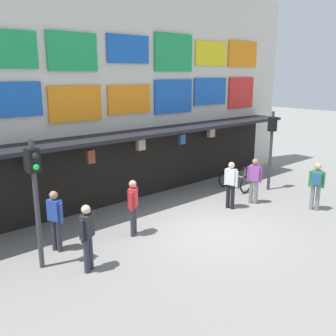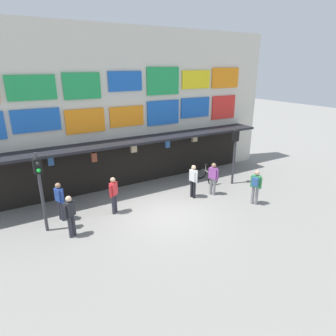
# 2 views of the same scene
# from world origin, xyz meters

# --- Properties ---
(ground_plane) EXTENTS (80.00, 80.00, 0.00)m
(ground_plane) POSITION_xyz_m (0.00, 0.00, 0.00)
(ground_plane) COLOR gray
(shopfront) EXTENTS (18.00, 2.60, 8.00)m
(shopfront) POSITION_xyz_m (0.00, 4.57, 3.96)
(shopfront) COLOR beige
(shopfront) RESTS_ON ground
(traffic_light_near) EXTENTS (0.30, 0.34, 3.20)m
(traffic_light_near) POSITION_xyz_m (-4.68, 1.27, 2.14)
(traffic_light_near) COLOR #38383D
(traffic_light_near) RESTS_ON ground
(traffic_light_far) EXTENTS (0.32, 0.34, 3.20)m
(traffic_light_far) POSITION_xyz_m (4.96, 1.28, 2.14)
(traffic_light_far) COLOR #38383D
(traffic_light_far) RESTS_ON ground
(bicycle_parked) EXTENTS (0.73, 1.16, 1.05)m
(bicycle_parked) POSITION_xyz_m (3.89, 2.16, 0.39)
(bicycle_parked) COLOR black
(bicycle_parked) RESTS_ON ground
(pedestrian_in_yellow) EXTENTS (0.45, 0.49, 1.68)m
(pedestrian_in_yellow) POSITION_xyz_m (4.10, -1.17, 0.98)
(pedestrian_in_yellow) COLOR gray
(pedestrian_in_yellow) RESTS_ON ground
(pedestrian_in_white) EXTENTS (0.36, 0.48, 1.68)m
(pedestrian_in_white) POSITION_xyz_m (3.08, 0.66, 0.95)
(pedestrian_in_white) COLOR gray
(pedestrian_in_white) RESTS_ON ground
(pedestrian_in_black) EXTENTS (0.27, 0.52, 1.68)m
(pedestrian_in_black) POSITION_xyz_m (2.05, 0.89, 0.95)
(pedestrian_in_black) COLOR black
(pedestrian_in_black) RESTS_ON ground
(pedestrian_in_blue) EXTENTS (0.33, 0.50, 1.68)m
(pedestrian_in_blue) POSITION_xyz_m (-4.00, 1.86, 0.95)
(pedestrian_in_blue) COLOR #2D2D38
(pedestrian_in_blue) RESTS_ON ground
(pedestrian_in_purple) EXTENTS (0.43, 0.40, 1.68)m
(pedestrian_in_purple) POSITION_xyz_m (-1.86, 1.32, 0.95)
(pedestrian_in_purple) COLOR #2D2D38
(pedestrian_in_purple) RESTS_ON ground
(pedestrian_in_green) EXTENTS (0.46, 0.38, 1.68)m
(pedestrian_in_green) POSITION_xyz_m (-3.90, 0.35, 0.95)
(pedestrian_in_green) COLOR #2D2D38
(pedestrian_in_green) RESTS_ON ground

